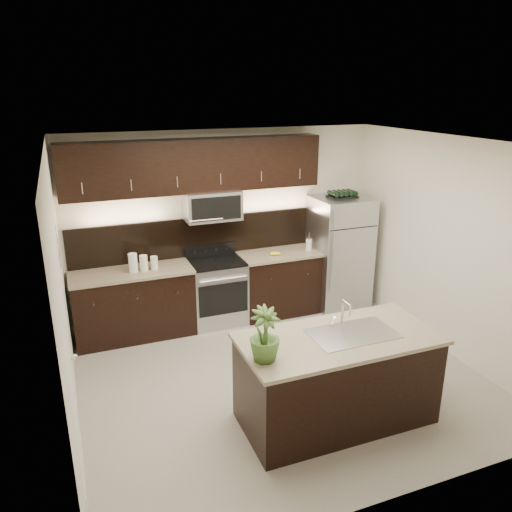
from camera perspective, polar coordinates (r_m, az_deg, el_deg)
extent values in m
plane|color=gray|center=(6.04, 2.80, -13.70)|extent=(4.50, 4.50, 0.00)
cube|color=beige|center=(7.21, -3.49, 3.58)|extent=(4.50, 0.02, 2.70)
cube|color=beige|center=(3.87, 15.45, -11.22)|extent=(4.50, 0.02, 2.70)
cube|color=beige|center=(5.01, -21.28, -4.75)|extent=(0.02, 4.00, 2.70)
cube|color=beige|center=(6.64, 21.05, 0.96)|extent=(0.02, 4.00, 2.70)
cube|color=white|center=(5.12, 3.28, 12.71)|extent=(4.50, 4.00, 0.02)
cube|color=silver|center=(4.44, -20.30, -12.68)|extent=(0.04, 0.80, 2.02)
sphere|color=silver|center=(4.72, -20.05, -10.79)|extent=(0.06, 0.06, 0.06)
cube|color=black|center=(5.62, -21.64, 0.99)|extent=(0.01, 0.32, 0.46)
cube|color=white|center=(5.62, -21.61, 0.99)|extent=(0.00, 0.24, 0.36)
cube|color=black|center=(6.95, -13.76, -5.45)|extent=(1.57, 0.62, 0.90)
cube|color=black|center=(7.47, 2.58, -3.16)|extent=(1.16, 0.62, 0.90)
cube|color=#B2B2B7|center=(7.16, -4.49, -4.20)|extent=(0.76, 0.62, 0.90)
cube|color=black|center=(6.99, -4.59, -0.69)|extent=(0.76, 0.60, 0.03)
cube|color=tan|center=(6.77, -14.06, -1.82)|extent=(1.59, 0.65, 0.04)
cube|color=tan|center=(7.30, 2.63, 0.26)|extent=(1.18, 0.65, 0.04)
cube|color=black|center=(7.12, -6.92, 2.17)|extent=(3.49, 0.02, 0.56)
cube|color=#B2B2B7|center=(6.87, -5.03, 5.78)|extent=(0.76, 0.40, 0.40)
cube|color=black|center=(6.75, -6.94, 10.23)|extent=(3.49, 0.33, 0.70)
cube|color=black|center=(5.22, 9.19, -13.83)|extent=(1.90, 0.90, 0.90)
cube|color=tan|center=(4.98, 9.47, -9.26)|extent=(1.96, 0.96, 0.04)
cube|color=silver|center=(5.04, 10.98, -8.67)|extent=(0.84, 0.50, 0.01)
cylinder|color=silver|center=(5.15, 9.82, -6.56)|extent=(0.03, 0.03, 0.24)
cylinder|color=silver|center=(5.03, 10.33, -5.33)|extent=(0.02, 0.14, 0.02)
cylinder|color=silver|center=(5.00, 10.71, -6.15)|extent=(0.02, 0.02, 0.10)
cube|color=#B2B2B7|center=(7.71, 9.48, 0.44)|extent=(0.82, 0.74, 1.69)
cube|color=black|center=(7.48, 9.83, 6.70)|extent=(0.42, 0.26, 0.03)
cylinder|color=black|center=(7.40, 8.79, 7.01)|extent=(0.07, 0.24, 0.07)
cylinder|color=black|center=(7.43, 9.32, 7.04)|extent=(0.07, 0.24, 0.07)
cylinder|color=black|center=(7.47, 9.85, 7.08)|extent=(0.07, 0.24, 0.07)
cylinder|color=black|center=(7.52, 10.38, 7.11)|extent=(0.07, 0.24, 0.07)
cylinder|color=black|center=(7.56, 10.90, 7.14)|extent=(0.07, 0.24, 0.07)
imported|color=#3B5B24|center=(4.41, 0.98, -8.97)|extent=(0.33, 0.33, 0.50)
cylinder|color=silver|center=(6.68, -13.88, -0.77)|extent=(0.12, 0.12, 0.25)
cylinder|color=silver|center=(6.70, -12.71, -0.80)|extent=(0.10, 0.10, 0.21)
cylinder|color=silver|center=(6.73, -11.56, -0.78)|extent=(0.09, 0.09, 0.18)
cylinder|color=silver|center=(7.42, 6.06, 1.34)|extent=(0.09, 0.09, 0.18)
cylinder|color=silver|center=(7.39, 6.08, 2.06)|extent=(0.09, 0.09, 0.02)
cylinder|color=silver|center=(7.38, 6.09, 2.39)|extent=(0.01, 0.01, 0.07)
ellipsoid|color=yellow|center=(7.16, 1.84, 0.27)|extent=(0.17, 0.14, 0.05)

